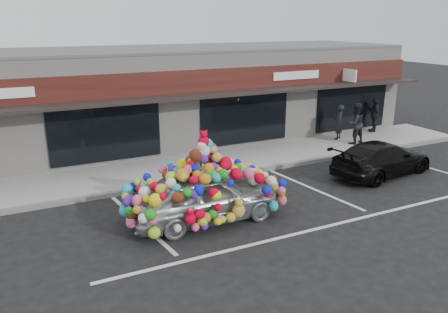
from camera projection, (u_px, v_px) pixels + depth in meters
name	position (u px, v px, depth m)	size (l,w,h in m)	color
ground	(243.00, 205.00, 13.52)	(90.00, 90.00, 0.00)	black
shop_building	(157.00, 96.00, 20.13)	(24.00, 7.20, 4.31)	beige
sidewalk	(194.00, 166.00, 16.93)	(26.00, 3.00, 0.15)	#979691
kerb	(210.00, 178.00, 15.64)	(26.00, 0.18, 0.16)	slate
parking_stripe_left	(140.00, 222.00, 12.35)	(0.12, 4.40, 0.01)	silver
parking_stripe_mid	(313.00, 189.00, 14.85)	(0.12, 4.40, 0.01)	silver
parking_stripe_right	(425.00, 167.00, 17.10)	(0.12, 4.40, 0.01)	silver
lane_line	(344.00, 222.00, 12.37)	(14.00, 0.12, 0.01)	silver
toy_car	(204.00, 191.00, 12.26)	(3.11, 4.58, 2.67)	gray
black_sedan	(382.00, 158.00, 16.05)	(4.31, 1.75, 1.25)	black
pedestrian_a	(339.00, 122.00, 20.30)	(0.59, 0.39, 1.63)	#222328
pedestrian_b	(355.00, 123.00, 19.53)	(0.90, 0.70, 1.85)	black
pedestrian_c	(374.00, 115.00, 21.71)	(0.41, 0.99, 1.69)	#28242A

